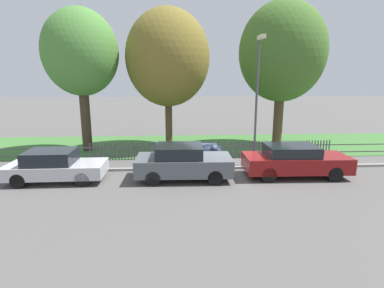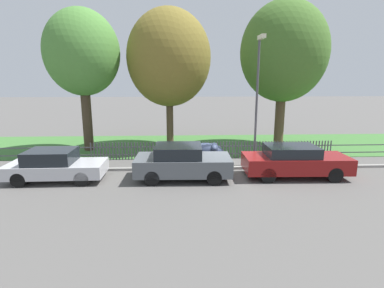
# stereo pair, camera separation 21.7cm
# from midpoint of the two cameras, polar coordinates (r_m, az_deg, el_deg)

# --- Properties ---
(ground_plane) EXTENTS (120.00, 120.00, 0.00)m
(ground_plane) POSITION_cam_midpoint_polar(r_m,az_deg,el_deg) (14.19, 5.31, -4.92)
(ground_plane) COLOR #565451
(kerb_stone) EXTENTS (39.96, 0.20, 0.12)m
(kerb_stone) POSITION_cam_midpoint_polar(r_m,az_deg,el_deg) (14.27, 5.27, -4.57)
(kerb_stone) COLOR gray
(kerb_stone) RESTS_ON ground
(grass_strip) EXTENTS (39.96, 6.79, 0.01)m
(grass_strip) POSITION_cam_midpoint_polar(r_m,az_deg,el_deg) (19.41, 3.17, -0.17)
(grass_strip) COLOR #3D7033
(grass_strip) RESTS_ON ground
(park_fence) EXTENTS (39.96, 0.05, 0.93)m
(park_fence) POSITION_cam_midpoint_polar(r_m,az_deg,el_deg) (16.04, 4.36, -1.16)
(park_fence) COLOR #4C4C51
(park_fence) RESTS_ON ground
(parked_car_silver_hatchback) EXTENTS (3.95, 1.72, 1.32)m
(parked_car_silver_hatchback) POSITION_cam_midpoint_polar(r_m,az_deg,el_deg) (13.70, -24.21, -3.71)
(parked_car_silver_hatchback) COLOR #BCBCC1
(parked_car_silver_hatchback) RESTS_ON ground
(parked_car_black_saloon) EXTENTS (4.05, 1.96, 1.47)m
(parked_car_black_saloon) POSITION_cam_midpoint_polar(r_m,az_deg,el_deg) (12.72, -1.40, -3.42)
(parked_car_black_saloon) COLOR #51565B
(parked_car_black_saloon) RESTS_ON ground
(parked_car_navy_estate) EXTENTS (4.49, 1.85, 1.38)m
(parked_car_navy_estate) POSITION_cam_midpoint_polar(r_m,az_deg,el_deg) (13.75, 19.38, -3.03)
(parked_car_navy_estate) COLOR maroon
(parked_car_navy_estate) RESTS_ON ground
(covered_motorcycle) EXTENTS (1.91, 0.98, 1.14)m
(covered_motorcycle) POSITION_cam_midpoint_polar(r_m,az_deg,el_deg) (14.64, 3.19, -1.53)
(covered_motorcycle) COLOR black
(covered_motorcycle) RESTS_ON ground
(tree_nearest_kerb) EXTENTS (4.19, 4.19, 8.05)m
(tree_nearest_kerb) POSITION_cam_midpoint_polar(r_m,az_deg,el_deg) (18.64, -19.85, 15.91)
(tree_nearest_kerb) COLOR #473828
(tree_nearest_kerb) RESTS_ON ground
(tree_behind_motorcycle) EXTENTS (4.98, 4.98, 8.28)m
(tree_behind_motorcycle) POSITION_cam_midpoint_polar(r_m,az_deg,el_deg) (18.55, -4.07, 15.99)
(tree_behind_motorcycle) COLOR brown
(tree_behind_motorcycle) RESTS_ON ground
(tree_mid_park) EXTENTS (5.18, 5.18, 8.76)m
(tree_mid_park) POSITION_cam_midpoint_polar(r_m,az_deg,el_deg) (19.54, 17.39, 16.34)
(tree_mid_park) COLOR brown
(tree_mid_park) RESTS_ON ground
(street_lamp) EXTENTS (0.20, 0.79, 6.10)m
(street_lamp) POSITION_cam_midpoint_polar(r_m,az_deg,el_deg) (14.57, 12.86, 10.48)
(street_lamp) COLOR #47474C
(street_lamp) RESTS_ON ground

